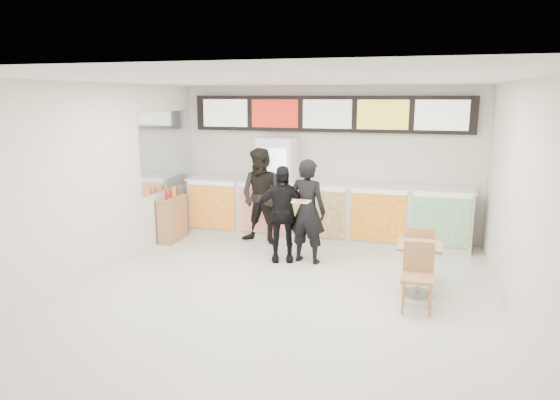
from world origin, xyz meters
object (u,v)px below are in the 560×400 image
at_px(customer_main, 307,211).
at_px(service_counter, 323,211).
at_px(customer_mid, 282,214).
at_px(cafe_table, 419,260).
at_px(customer_left, 262,196).
at_px(drinks_fridge, 277,187).
at_px(condiment_ledge, 173,218).

bearing_deg(customer_main, service_counter, -79.29).
bearing_deg(service_counter, customer_main, -89.70).
distance_m(customer_mid, cafe_table, 2.50).
bearing_deg(customer_mid, customer_left, 109.89).
distance_m(service_counter, customer_mid, 1.53).
bearing_deg(drinks_fridge, service_counter, -0.99).
bearing_deg(service_counter, customer_left, -153.20).
height_order(drinks_fridge, customer_main, drinks_fridge).
bearing_deg(drinks_fridge, cafe_table, -40.84).
relative_size(customer_left, cafe_table, 1.19).
bearing_deg(customer_main, drinks_fridge, -46.11).
height_order(service_counter, customer_mid, customer_mid).
relative_size(customer_main, customer_left, 0.97).
bearing_deg(cafe_table, customer_left, 148.30).
xyz_separation_m(service_counter, drinks_fridge, (-0.93, 0.02, 0.43)).
relative_size(service_counter, customer_main, 3.12).
bearing_deg(customer_mid, service_counter, 58.04).
relative_size(service_counter, customer_left, 3.03).
distance_m(customer_left, condiment_ledge, 1.84).
xyz_separation_m(customer_left, cafe_table, (2.93, -1.86, -0.39)).
bearing_deg(service_counter, customer_mid, -106.58).
height_order(customer_mid, condiment_ledge, customer_mid).
bearing_deg(customer_left, cafe_table, -22.28).
height_order(service_counter, customer_main, customer_main).
bearing_deg(condiment_ledge, customer_main, -10.96).
bearing_deg(customer_main, customer_mid, 15.81).
xyz_separation_m(customer_mid, cafe_table, (2.29, -0.95, -0.30)).
distance_m(customer_main, cafe_table, 2.13).
xyz_separation_m(drinks_fridge, condiment_ledge, (-1.89, -0.88, -0.56)).
relative_size(customer_main, cafe_table, 1.16).
bearing_deg(customer_mid, drinks_fridge, 93.56).
distance_m(drinks_fridge, condiment_ledge, 2.15).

